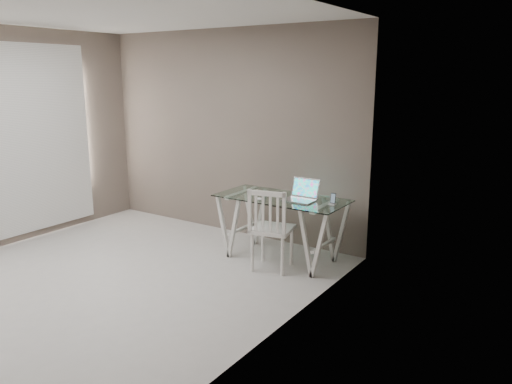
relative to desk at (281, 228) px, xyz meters
The scene contains 7 objects.
room 2.46m from the desk, 126.81° to the right, with size 4.50×4.52×2.71m.
desk is the anchor object (origin of this frame).
chair 0.39m from the desk, 78.06° to the right, with size 0.51×0.51×0.93m.
laptop 0.48m from the desk, ahead, with size 0.34×0.31×0.23m.
keyboard 0.44m from the desk, behind, with size 0.28×0.12×0.01m, color silver.
mouse 0.47m from the desk, 120.51° to the right, with size 0.10×0.06×0.03m, color white.
phone_dock 0.74m from the desk, ahead, with size 0.07×0.07×0.13m.
Camera 1 is at (3.99, -3.08, 2.11)m, focal length 35.00 mm.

